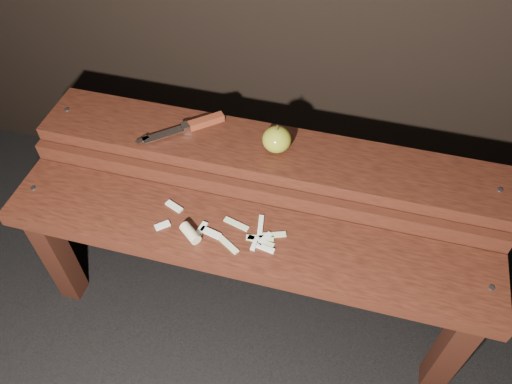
% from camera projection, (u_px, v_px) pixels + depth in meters
% --- Properties ---
extents(ground, '(60.00, 60.00, 0.00)m').
position_uv_depth(ground, '(251.00, 302.00, 1.53)').
color(ground, black).
extents(bench_front_tier, '(1.20, 0.20, 0.42)m').
position_uv_depth(bench_front_tier, '(243.00, 254.00, 1.22)').
color(bench_front_tier, black).
rests_on(bench_front_tier, ground).
extents(bench_rear_tier, '(1.20, 0.21, 0.50)m').
position_uv_depth(bench_rear_tier, '(266.00, 172.00, 1.32)').
color(bench_rear_tier, black).
rests_on(bench_rear_tier, ground).
extents(apple, '(0.07, 0.07, 0.08)m').
position_uv_depth(apple, '(277.00, 139.00, 1.23)').
color(apple, olive).
rests_on(apple, bench_rear_tier).
extents(knife, '(0.19, 0.17, 0.02)m').
position_uv_depth(knife, '(195.00, 125.00, 1.30)').
color(knife, maroon).
rests_on(knife, bench_rear_tier).
extents(apple_scraps, '(0.31, 0.13, 0.03)m').
position_uv_depth(apple_scraps, '(214.00, 233.00, 1.17)').
color(apple_scraps, beige).
rests_on(apple_scraps, bench_front_tier).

